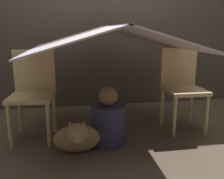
# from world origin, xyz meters

# --- Properties ---
(ground_plane) EXTENTS (8.80, 8.80, 0.00)m
(ground_plane) POSITION_xyz_m (0.00, 0.00, 0.00)
(ground_plane) COLOR brown
(wall_back) EXTENTS (7.00, 0.05, 2.50)m
(wall_back) POSITION_xyz_m (0.00, 1.11, 1.25)
(wall_back) COLOR #4C4238
(wall_back) RESTS_ON ground_plane
(chair_left) EXTENTS (0.43, 0.43, 0.84)m
(chair_left) POSITION_xyz_m (-0.75, 0.14, 0.47)
(chair_left) COLOR #D1B27F
(chair_left) RESTS_ON ground_plane
(chair_right) EXTENTS (0.39, 0.39, 0.84)m
(chair_right) POSITION_xyz_m (0.75, 0.14, 0.47)
(chair_right) COLOR #D1B27F
(chair_right) RESTS_ON ground_plane
(sheet_canopy) EXTENTS (1.51, 1.48, 0.23)m
(sheet_canopy) POSITION_xyz_m (0.00, 0.07, 0.95)
(sheet_canopy) COLOR silver
(person_front) EXTENTS (0.31, 0.31, 0.54)m
(person_front) POSITION_xyz_m (-0.07, -0.13, 0.22)
(person_front) COLOR #2D3351
(person_front) RESTS_ON ground_plane
(dog) EXTENTS (0.40, 0.36, 0.34)m
(dog) POSITION_xyz_m (-0.36, -0.29, 0.15)
(dog) COLOR #9E7F56
(dog) RESTS_ON ground_plane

